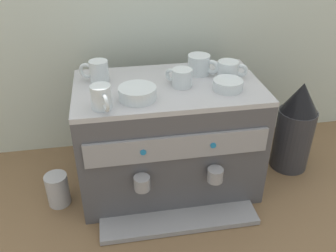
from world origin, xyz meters
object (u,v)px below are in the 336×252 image
at_px(ceramic_cup_3, 98,72).
at_px(ceramic_cup_4, 229,70).
at_px(milk_pitcher, 58,190).
at_px(ceramic_cup_1, 200,65).
at_px(ceramic_bowl_0, 137,93).
at_px(espresso_machine, 168,137).
at_px(ceramic_cup_2, 181,78).
at_px(ceramic_bowl_1, 228,85).
at_px(ceramic_cup_0, 102,98).
at_px(coffee_grinder, 295,128).

distance_m(ceramic_cup_3, ceramic_cup_4, 0.48).
relative_size(ceramic_cup_4, milk_pitcher, 0.84).
distance_m(ceramic_cup_1, ceramic_cup_4, 0.11).
bearing_deg(ceramic_bowl_0, milk_pitcher, 174.27).
height_order(espresso_machine, ceramic_cup_2, ceramic_cup_2).
distance_m(ceramic_cup_4, milk_pitcher, 0.79).
distance_m(espresso_machine, ceramic_cup_2, 0.26).
height_order(ceramic_cup_1, ceramic_bowl_0, ceramic_cup_1).
height_order(espresso_machine, ceramic_cup_4, ceramic_cup_4).
relative_size(espresso_machine, ceramic_bowl_1, 6.49).
bearing_deg(ceramic_cup_0, ceramic_cup_4, 19.41).
relative_size(ceramic_cup_1, ceramic_cup_4, 1.01).
height_order(ceramic_cup_1, ceramic_cup_2, ceramic_cup_1).
xyz_separation_m(ceramic_cup_4, coffee_grinder, (0.31, -0.01, -0.28)).
bearing_deg(ceramic_cup_4, ceramic_bowl_1, -109.65).
bearing_deg(ceramic_cup_1, ceramic_cup_0, -149.50).
bearing_deg(ceramic_bowl_1, milk_pitcher, 178.85).
bearing_deg(ceramic_cup_3, ceramic_cup_0, -87.32).
relative_size(ceramic_cup_0, ceramic_cup_3, 0.97).
xyz_separation_m(ceramic_bowl_0, coffee_grinder, (0.67, 0.11, -0.27)).
bearing_deg(ceramic_cup_1, coffee_grinder, -8.74).
xyz_separation_m(ceramic_cup_0, ceramic_cup_4, (0.47, 0.17, -0.01)).
xyz_separation_m(espresso_machine, ceramic_cup_3, (-0.25, 0.07, 0.26)).
distance_m(espresso_machine, ceramic_cup_0, 0.38).
height_order(ceramic_bowl_1, milk_pitcher, ceramic_bowl_1).
xyz_separation_m(ceramic_cup_0, milk_pitcher, (-0.20, 0.08, -0.42)).
height_order(ceramic_cup_0, ceramic_cup_2, ceramic_cup_0).
xyz_separation_m(ceramic_cup_4, ceramic_bowl_1, (-0.03, -0.10, -0.01)).
bearing_deg(ceramic_cup_1, espresso_machine, -148.80).
height_order(ceramic_cup_3, ceramic_cup_4, ceramic_cup_3).
xyz_separation_m(ceramic_cup_3, milk_pitcher, (-0.19, -0.13, -0.42)).
height_order(ceramic_cup_0, milk_pitcher, ceramic_cup_0).
distance_m(espresso_machine, ceramic_bowl_1, 0.32).
relative_size(ceramic_cup_1, coffee_grinder, 0.28).
height_order(espresso_machine, ceramic_bowl_1, ceramic_bowl_1).
relative_size(ceramic_cup_1, milk_pitcher, 0.85).
relative_size(ceramic_cup_2, coffee_grinder, 0.23).
xyz_separation_m(ceramic_cup_3, ceramic_bowl_1, (0.45, -0.14, -0.02)).
bearing_deg(ceramic_cup_0, espresso_machine, 30.09).
xyz_separation_m(ceramic_cup_1, ceramic_cup_2, (-0.09, -0.09, -0.00)).
distance_m(ceramic_cup_3, ceramic_bowl_0, 0.20).
height_order(ceramic_cup_0, ceramic_bowl_1, ceramic_cup_0).
distance_m(ceramic_bowl_1, milk_pitcher, 0.75).
xyz_separation_m(ceramic_bowl_1, milk_pitcher, (-0.64, 0.01, -0.40)).
distance_m(ceramic_cup_0, ceramic_cup_2, 0.31).
bearing_deg(espresso_machine, ceramic_bowl_1, -18.79).
relative_size(ceramic_cup_4, ceramic_bowl_1, 1.06).
relative_size(ceramic_cup_1, ceramic_bowl_1, 1.07).
bearing_deg(coffee_grinder, ceramic_cup_3, 176.18).
distance_m(espresso_machine, ceramic_bowl_0, 0.29).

